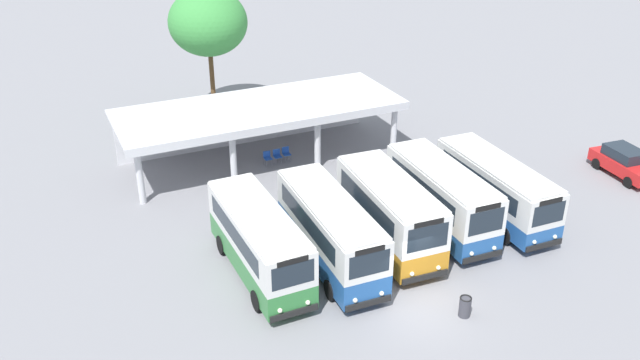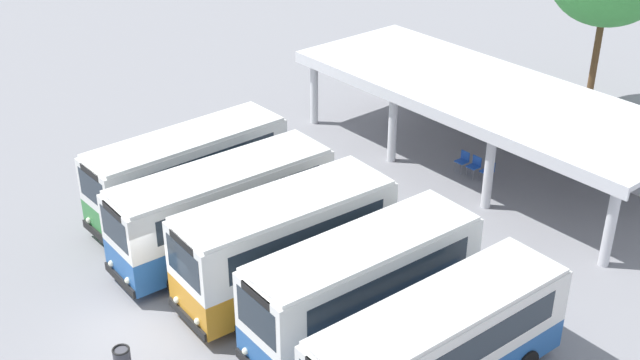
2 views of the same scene
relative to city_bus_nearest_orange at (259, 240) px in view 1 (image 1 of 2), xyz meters
name	(u,v)px [view 1 (image 1 of 2)]	position (x,y,z in m)	size (l,w,h in m)	color
ground_plane	(417,307)	(5.02, -4.95, -1.75)	(180.00, 180.00, 0.00)	gray
city_bus_nearest_orange	(259,240)	(0.00, 0.00, 0.00)	(2.33, 7.64, 3.16)	black
city_bus_second_in_row	(330,230)	(3.13, -0.56, 0.04)	(2.48, 7.92, 3.23)	black
city_bus_middle_cream	(389,211)	(6.25, -0.35, 0.12)	(2.75, 7.23, 3.40)	black
city_bus_fourth_amber	(441,196)	(9.38, 0.04, 0.05)	(2.52, 7.49, 3.26)	black
city_bus_fifth_blue	(496,187)	(12.50, -0.16, -0.07)	(2.44, 7.91, 3.02)	black
parked_car_flank	(625,162)	(22.25, 0.50, -0.92)	(2.10, 4.23, 1.62)	black
terminal_canopy	(256,113)	(4.24, 11.99, 0.93)	(16.56, 6.21, 3.40)	silver
waiting_chair_end_by_column	(267,157)	(4.26, 10.32, -1.23)	(0.45, 0.45, 0.86)	slate
waiting_chair_second_from_end	(277,155)	(4.87, 10.32, -1.23)	(0.45, 0.45, 0.86)	slate
waiting_chair_middle_seat	(286,153)	(5.49, 10.42, -1.23)	(0.45, 0.45, 0.86)	slate
roadside_tree_behind_canopy	(208,22)	(3.86, 19.72, 4.68)	(5.23, 5.23, 8.67)	brown
litter_bin_apron	(465,307)	(6.44, -6.19, -1.30)	(0.49, 0.49, 0.90)	#3F3F47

